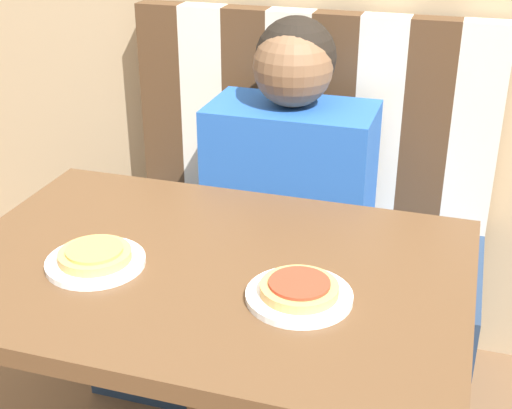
{
  "coord_description": "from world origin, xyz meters",
  "views": [
    {
      "loc": [
        0.42,
        -1.05,
        1.37
      ],
      "look_at": [
        0.0,
        0.3,
        0.69
      ],
      "focal_mm": 50.0,
      "sensor_mm": 36.0,
      "label": 1
    }
  ],
  "objects_px": {
    "plate_left": "(96,262)",
    "plate_right": "(299,296)",
    "pizza_left": "(95,254)",
    "pizza_right": "(299,288)",
    "person": "(292,145)"
  },
  "relations": [
    {
      "from": "person",
      "to": "pizza_left",
      "type": "bearing_deg",
      "value": -105.7
    },
    {
      "from": "plate_left",
      "to": "pizza_left",
      "type": "relative_size",
      "value": 1.37
    },
    {
      "from": "plate_left",
      "to": "pizza_right",
      "type": "distance_m",
      "value": 0.38
    },
    {
      "from": "person",
      "to": "pizza_left",
      "type": "relative_size",
      "value": 4.54
    },
    {
      "from": "plate_right",
      "to": "pizza_left",
      "type": "height_order",
      "value": "pizza_left"
    },
    {
      "from": "person",
      "to": "plate_right",
      "type": "distance_m",
      "value": 0.7
    },
    {
      "from": "plate_left",
      "to": "pizza_right",
      "type": "xyz_separation_m",
      "value": [
        0.38,
        0.0,
        0.02
      ]
    },
    {
      "from": "plate_left",
      "to": "plate_right",
      "type": "relative_size",
      "value": 1.0
    },
    {
      "from": "pizza_left",
      "to": "pizza_right",
      "type": "relative_size",
      "value": 1.0
    },
    {
      "from": "plate_left",
      "to": "plate_right",
      "type": "xyz_separation_m",
      "value": [
        0.38,
        0.0,
        0.0
      ]
    },
    {
      "from": "plate_right",
      "to": "pizza_left",
      "type": "distance_m",
      "value": 0.38
    },
    {
      "from": "pizza_left",
      "to": "person",
      "type": "bearing_deg",
      "value": 74.3
    },
    {
      "from": "plate_left",
      "to": "pizza_right",
      "type": "relative_size",
      "value": 1.37
    },
    {
      "from": "plate_left",
      "to": "pizza_left",
      "type": "bearing_deg",
      "value": 180.0
    },
    {
      "from": "plate_right",
      "to": "pizza_right",
      "type": "relative_size",
      "value": 1.37
    }
  ]
}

